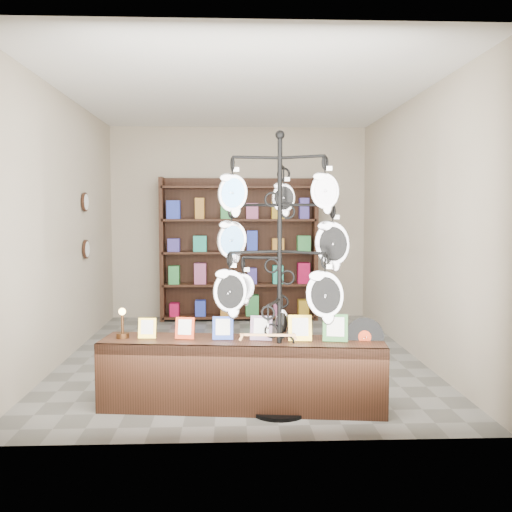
{
  "coord_description": "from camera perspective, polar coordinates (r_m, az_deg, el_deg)",
  "views": [
    {
      "loc": [
        -0.11,
        -6.53,
        1.67
      ],
      "look_at": [
        0.12,
        -1.0,
        1.24
      ],
      "focal_mm": 40.0,
      "sensor_mm": 36.0,
      "label": 1
    }
  ],
  "objects": [
    {
      "name": "ground",
      "position": [
        6.74,
        -1.43,
        -9.95
      ],
      "size": [
        5.0,
        5.0,
        0.0
      ],
      "primitive_type": "plane",
      "color": "slate",
      "rests_on": "ground"
    },
    {
      "name": "display_tree",
      "position": [
        4.66,
        2.38,
        0.4
      ],
      "size": [
        1.2,
        1.13,
        2.33
      ],
      "rotation": [
        0.0,
        0.0,
        -0.18
      ],
      "color": "black",
      "rests_on": "ground"
    },
    {
      "name": "back_shelving",
      "position": [
        8.85,
        -1.7,
        0.24
      ],
      "size": [
        2.42,
        0.36,
        2.2
      ],
      "color": "black",
      "rests_on": "ground"
    },
    {
      "name": "room_envelope",
      "position": [
        6.53,
        -1.47,
        5.98
      ],
      "size": [
        5.0,
        5.0,
        5.0
      ],
      "color": "#B2A68F",
      "rests_on": "ground"
    },
    {
      "name": "wall_clocks",
      "position": [
        7.57,
        -16.68,
        2.92
      ],
      "size": [
        0.03,
        0.24,
        0.84
      ],
      "color": "black",
      "rests_on": "ground"
    },
    {
      "name": "front_shelf",
      "position": [
        4.96,
        -1.39,
        -11.66
      ],
      "size": [
        2.44,
        0.77,
        0.85
      ],
      "rotation": [
        0.0,
        0.0,
        -0.12
      ],
      "color": "black",
      "rests_on": "ground"
    }
  ]
}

